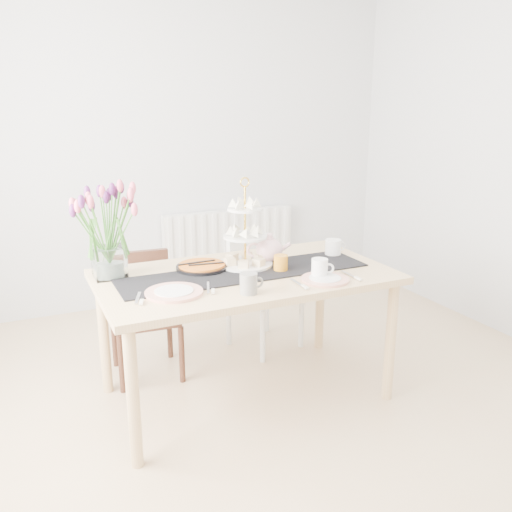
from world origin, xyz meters
name	(u,v)px	position (x,y,z in m)	size (l,w,h in m)	color
room_shell	(306,184)	(0.00, 0.00, 1.30)	(4.50, 4.50, 4.50)	tan
radiator	(229,243)	(0.50, 2.19, 0.45)	(1.20, 0.08, 0.60)	white
dining_table	(245,286)	(-0.10, 0.46, 0.67)	(1.60, 0.90, 0.75)	tan
chair_brown	(143,305)	(-0.56, 1.03, 0.44)	(0.42, 0.42, 0.76)	#341A13
chair_white	(258,285)	(0.27, 1.09, 0.43)	(0.48, 0.48, 0.76)	white
table_runner	(245,272)	(-0.10, 0.46, 0.75)	(1.40, 0.35, 0.01)	black
tulip_vase	(105,216)	(-0.79, 0.71, 1.09)	(0.61, 0.61, 0.52)	silver
cake_stand	(245,244)	(-0.05, 0.58, 0.88)	(0.31, 0.31, 0.46)	gold
teapot	(269,250)	(0.11, 0.59, 0.83)	(0.25, 0.21, 0.17)	white
cream_jug	(333,248)	(0.53, 0.57, 0.80)	(0.10, 0.10, 0.10)	white
tart_tin	(202,267)	(-0.30, 0.62, 0.77)	(0.29, 0.29, 0.04)	black
mug_grey	(249,284)	(-0.22, 0.15, 0.80)	(0.09, 0.09, 0.10)	gray
mug_white	(320,268)	(0.23, 0.22, 0.80)	(0.09, 0.09, 0.10)	white
mug_orange	(281,263)	(0.09, 0.41, 0.80)	(0.08, 0.08, 0.09)	orange
plate_left	(174,292)	(-0.56, 0.30, 0.76)	(0.29, 0.29, 0.01)	white
plate_right	(325,279)	(0.23, 0.17, 0.76)	(0.26, 0.26, 0.01)	white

